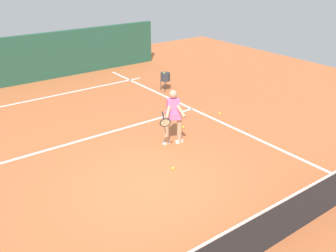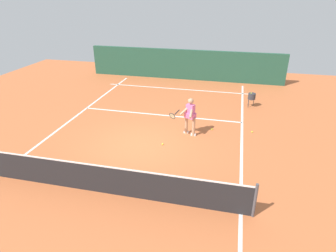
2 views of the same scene
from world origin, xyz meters
name	(u,v)px [view 2 (image 2 of 2)]	position (x,y,z in m)	size (l,w,h in m)	color
ground_plane	(140,145)	(0.00, 0.00, 0.00)	(24.93, 24.93, 0.00)	#C66638
court_back_wall	(184,65)	(0.00, -9.29, 0.95)	(12.55, 0.24, 1.91)	#23513D
baseline_marking	(177,89)	(0.00, -7.09, 0.00)	(8.55, 0.10, 0.01)	white
service_line_marking	(160,115)	(0.00, -3.03, 0.00)	(7.55, 0.10, 0.01)	white
sideline_left_marking	(242,157)	(-3.77, 0.00, 0.00)	(0.10, 17.18, 0.01)	white
sideline_right_marking	(51,135)	(3.77, 0.00, 0.00)	(0.10, 17.18, 0.01)	white
court_net	(106,180)	(0.00, 2.94, 0.48)	(8.23, 0.08, 1.02)	#4C4C51
tennis_player	(190,115)	(-1.67, -1.34, 0.85)	(1.04, 0.83, 1.55)	tan
tennis_ball_near	(212,129)	(-2.55, -1.98, 0.03)	(0.07, 0.07, 0.07)	#D1E533
tennis_ball_mid	(252,132)	(-4.18, -2.11, 0.03)	(0.07, 0.07, 0.07)	#D1E533
tennis_ball_far	(163,144)	(-0.84, -0.23, 0.03)	(0.07, 0.07, 0.07)	#D1E533
ball_hopper	(252,96)	(-4.18, -5.12, 0.55)	(0.36, 0.36, 0.74)	#333338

